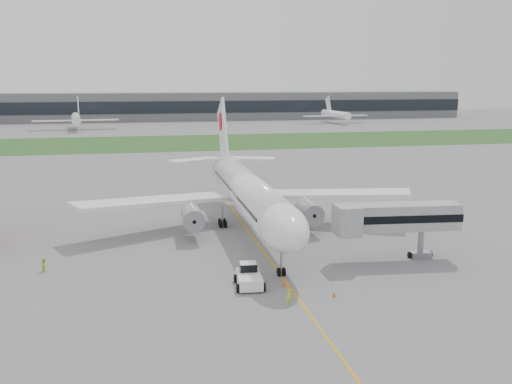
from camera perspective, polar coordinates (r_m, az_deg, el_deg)
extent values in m
plane|color=gray|center=(76.32, -0.22, -4.68)|extent=(600.00, 600.00, 0.00)
cube|color=#284F1D|center=(193.63, -7.28, 4.94)|extent=(600.00, 50.00, 0.02)
cube|color=slate|center=(302.62, -8.96, 8.46)|extent=(320.00, 22.00, 14.00)
cube|color=black|center=(291.64, -8.85, 8.36)|extent=(320.00, 0.60, 6.00)
cylinder|color=white|center=(78.82, -0.79, 0.02)|extent=(5.00, 38.00, 5.00)
ellipsoid|color=white|center=(60.26, 2.70, -3.51)|extent=(5.00, 11.00, 5.00)
cube|color=black|center=(59.10, 2.95, -2.90)|extent=(3.20, 1.54, 1.14)
cone|color=white|center=(100.08, -3.17, 2.87)|extent=(5.00, 10.53, 6.16)
cube|color=white|center=(79.70, -10.29, -0.91)|extent=(22.13, 13.52, 1.70)
cube|color=white|center=(84.29, 7.66, -0.17)|extent=(22.13, 13.52, 1.70)
cylinder|color=#A8A9AD|center=(75.88, -6.38, -2.50)|extent=(2.70, 5.20, 2.70)
cylinder|color=#A8A9AD|center=(78.88, 5.27, -1.95)|extent=(2.70, 5.20, 2.70)
cube|color=white|center=(100.94, -3.33, 5.86)|extent=(0.45, 10.90, 12.76)
cylinder|color=red|center=(101.76, -3.42, 7.03)|extent=(0.60, 3.20, 3.20)
cube|color=white|center=(101.88, -6.16, 3.20)|extent=(9.54, 6.34, 0.35)
cube|color=white|center=(103.29, -0.63, 3.37)|extent=(9.54, 6.34, 0.35)
cylinder|color=gray|center=(61.88, 2.55, -7.02)|extent=(0.24, 0.24, 3.10)
cylinder|color=black|center=(82.31, -3.37, -3.12)|extent=(1.40, 1.10, 1.10)
cylinder|color=black|center=(83.43, 0.99, -2.90)|extent=(1.40, 1.10, 1.10)
cube|color=white|center=(59.00, -0.67, -8.74)|extent=(2.71, 4.46, 1.14)
cube|color=white|center=(59.76, -0.80, -7.51)|extent=(1.83, 1.65, 0.95)
cube|color=black|center=(59.74, -0.80, -7.47)|extent=(1.88, 1.70, 0.81)
cylinder|color=black|center=(60.33, -2.05, -8.63)|extent=(0.40, 0.88, 0.86)
cylinder|color=black|center=(60.60, 0.40, -8.53)|extent=(0.40, 0.88, 0.86)
cylinder|color=black|center=(57.66, -1.79, -9.59)|extent=(0.40, 0.88, 0.86)
cylinder|color=black|center=(57.94, 0.77, -9.48)|extent=(0.40, 0.88, 0.86)
cube|color=#ADADB0|center=(68.35, 14.13, -2.41)|extent=(14.22, 4.27, 3.00)
cube|color=black|center=(68.35, 14.13, -2.41)|extent=(14.43, 4.39, 0.90)
cube|color=#ADADB0|center=(65.44, 9.08, -2.81)|extent=(2.60, 3.40, 3.40)
cylinder|color=gray|center=(70.71, 16.15, -4.83)|extent=(0.70, 0.70, 3.80)
cube|color=gray|center=(71.14, 16.08, -6.03)|extent=(2.52, 1.62, 0.70)
cylinder|color=black|center=(70.67, 15.10, -6.09)|extent=(0.36, 0.73, 0.70)
cylinder|color=black|center=(71.64, 17.05, -5.96)|extent=(0.36, 0.73, 0.70)
cone|color=#FF5A0D|center=(59.31, 2.81, -9.13)|extent=(0.43, 0.43, 0.59)
cone|color=#FF5A0D|center=(57.02, 7.84, -10.13)|extent=(0.37, 0.37, 0.50)
imported|color=#C3E926|center=(54.69, 3.28, -10.40)|extent=(0.68, 0.60, 1.56)
imported|color=#D2EA27|center=(67.58, -20.39, -6.86)|extent=(0.74, 0.85, 1.50)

